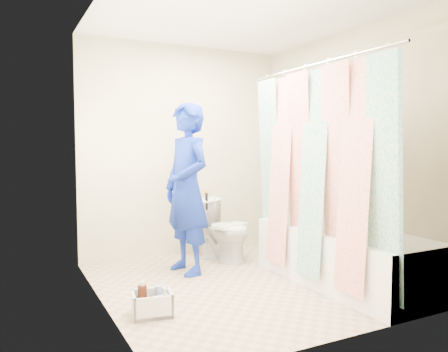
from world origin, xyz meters
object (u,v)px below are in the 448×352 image
toilet (223,230)px  cleaning_caddy (153,305)px  bathtub (342,255)px  plumber (187,188)px

toilet → cleaning_caddy: toilet is taller
bathtub → toilet: 1.38m
toilet → plumber: bearing=-175.2°
bathtub → toilet: bearing=115.3°
bathtub → cleaning_caddy: bathtub is taller
bathtub → toilet: (-0.59, 1.24, 0.07)m
bathtub → plumber: size_ratio=1.04×
toilet → plumber: plumber is taller
bathtub → plumber: 1.60m
toilet → plumber: size_ratio=0.40×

